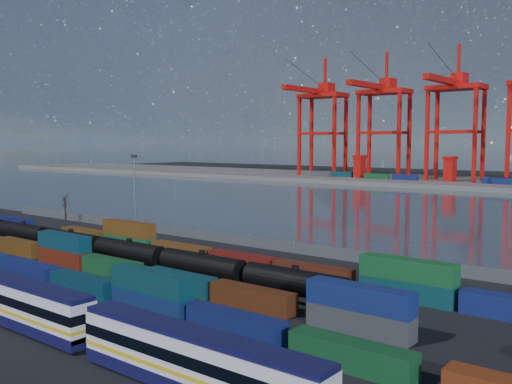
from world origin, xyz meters
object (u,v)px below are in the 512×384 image
Objects in this scene: bare_tree at (65,208)px; gantry_cranes at (496,97)px; passenger_train at (17,303)px; tanker_string at (71,242)px.

bare_tree is 0.04× the size of gantry_cranes.
gantry_cranes reaches higher than passenger_train.
bare_tree reaches higher than tanker_string.
tanker_string is at bearing 138.61° from passenger_train.
passenger_train is 0.70× the size of tanker_string.
passenger_train is 10.54× the size of bare_tree.
gantry_cranes is at bearing 94.48° from passenger_train.
tanker_string is 203.91m from gantry_cranes.
tanker_string is at bearing -93.26° from gantry_cranes.
gantry_cranes is at bearing 75.25° from bare_tree.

